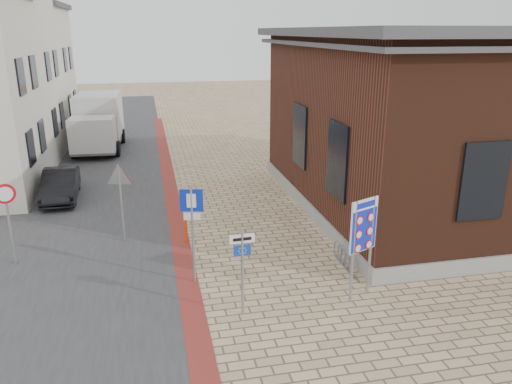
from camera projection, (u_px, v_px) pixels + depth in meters
name	position (u px, v px, depth m)	size (l,w,h in m)	color
ground	(277.00, 317.00, 12.24)	(120.00, 120.00, 0.00)	tan
road_strip	(96.00, 170.00, 25.06)	(7.00, 60.00, 0.02)	#38383A
curb_strip	(172.00, 196.00, 21.12)	(0.60, 40.00, 0.02)	maroon
brick_building	(456.00, 117.00, 19.49)	(13.00, 13.00, 6.80)	gray
townhouse_far	(10.00, 73.00, 31.03)	(7.40, 6.40, 8.30)	silver
bike_rack	(345.00, 259.00, 14.74)	(0.08, 1.80, 0.60)	slate
sedan	(60.00, 185.00, 20.62)	(1.31, 3.75, 1.24)	black
box_truck	(98.00, 122.00, 28.97)	(2.78, 6.11, 3.15)	slate
border_sign	(363.00, 228.00, 12.58)	(0.86, 0.42, 2.72)	gray
essen_sign	(242.00, 259.00, 11.90)	(0.61, 0.07, 2.27)	gray
parking_sign	(192.00, 217.00, 13.32)	(0.61, 0.17, 2.81)	gray
yield_sign	(120.00, 183.00, 16.01)	(0.91, 0.31, 2.63)	gray
speed_sign	(8.00, 211.00, 14.49)	(0.57, 0.24, 2.52)	gray
bollard	(186.00, 228.00, 16.36)	(0.10, 0.10, 1.06)	#EB3D0C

